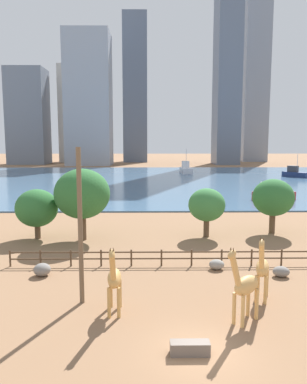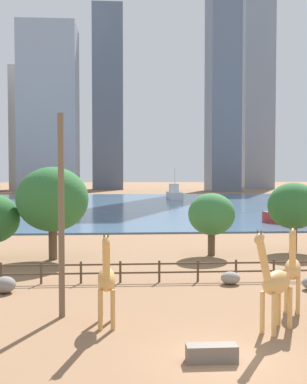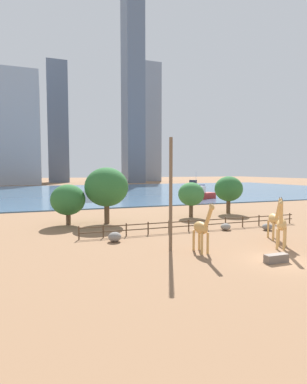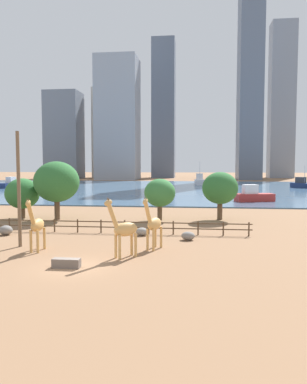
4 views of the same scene
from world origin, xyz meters
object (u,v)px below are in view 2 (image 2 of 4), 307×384
giraffe_companion (107,280)px  feeding_trough (212,353)px  utility_pole (61,216)px  tree_center_broad (212,214)px  boulder_near_fence (230,278)px  boulder_by_pole (5,285)px  giraffe_young (275,283)px  boat_ferry (174,194)px  boat_barge (288,214)px  tree_right_tall (294,206)px  giraffe_tall (293,269)px  tree_left_large (52,199)px

giraffe_companion → feeding_trough: size_ratio=2.36×
utility_pole → tree_center_broad: utility_pole is taller
boulder_near_fence → boulder_by_pole: 12.86m
giraffe_young → boat_ferry: size_ratio=0.54×
giraffe_young → boat_barge: (15.00, 40.71, -0.86)m
boulder_near_fence → tree_right_tall: 14.04m
utility_pole → boat_ferry: utility_pole is taller
boulder_by_pole → giraffe_tall: bearing=-16.7°
giraffe_young → feeding_trough: giraffe_young is taller
boat_ferry → boat_barge: boat_ferry is taller
boulder_near_fence → boulder_by_pole: size_ratio=0.94×
giraffe_young → utility_pole: utility_pole is taller
tree_center_broad → giraffe_companion: bearing=-114.5°
tree_right_tall → boat_barge: tree_right_tall is taller
boulder_near_fence → boulder_by_pole: (-12.80, -1.19, 0.08)m
giraffe_companion → utility_pole: size_ratio=0.46×
tree_left_large → boat_barge: size_ratio=0.99×
giraffe_tall → giraffe_companion: giraffe_tall is taller
tree_right_tall → boat_ferry: (-1.86, 73.23, -2.38)m
tree_left_large → utility_pole: bearing=-80.4°
feeding_trough → tree_right_tall: tree_right_tall is taller
utility_pole → boat_barge: bearing=57.7°
tree_center_broad → boat_barge: 26.75m
feeding_trough → tree_center_broad: (3.97, 21.12, 2.95)m
tree_center_broad → boat_ferry: 74.80m
giraffe_young → boulder_near_fence: giraffe_young is taller
tree_left_large → boat_ferry: bearing=76.9°
tree_left_large → boulder_near_fence: bearing=-37.1°
utility_pole → tree_center_broad: size_ratio=1.88×
giraffe_companion → boulder_near_fence: 10.24m
giraffe_companion → utility_pole: bearing=-126.8°
giraffe_young → tree_left_large: bearing=-98.9°
utility_pole → tree_left_large: (-2.45, 14.51, -0.09)m
boat_ferry → tree_left_large: bearing=-15.7°
tree_right_tall → utility_pole: bearing=-135.1°
utility_pole → boulder_near_fence: 11.61m
boulder_near_fence → boat_barge: 35.62m
tree_right_tall → giraffe_companion: bearing=-129.0°
giraffe_companion → tree_right_tall: tree_right_tall is taller
boulder_by_pole → tree_right_tall: bearing=30.9°
feeding_trough → tree_left_large: size_ratio=0.26×
giraffe_tall → giraffe_young: giraffe_young is taller
giraffe_young → boulder_near_fence: 8.54m
giraffe_tall → boat_ferry: size_ratio=0.52×
boat_ferry → boat_barge: 52.80m
giraffe_young → boat_barge: bearing=-153.0°
giraffe_young → utility_pole: 9.78m
giraffe_young → tree_center_broad: (0.78, 18.15, 1.20)m
giraffe_companion → boat_barge: 45.27m
giraffe_tall → tree_right_tall: 17.86m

